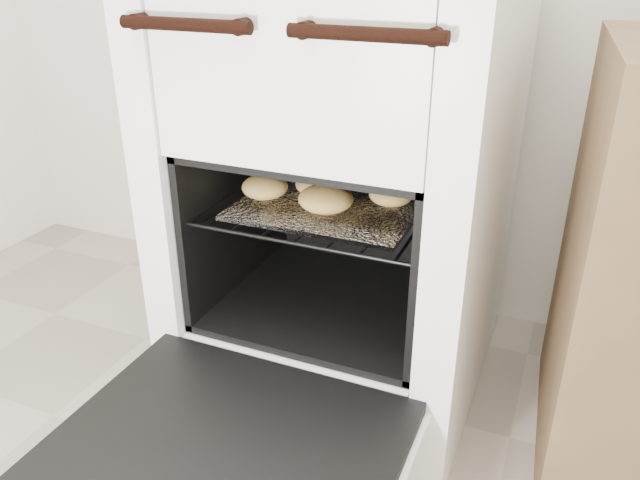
{
  "coord_description": "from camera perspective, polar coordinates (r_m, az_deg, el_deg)",
  "views": [
    {
      "loc": [
        0.36,
        -0.12,
        1.0
      ],
      "look_at": [
        -0.1,
        0.97,
        0.44
      ],
      "focal_mm": 35.0,
      "sensor_mm": 36.0,
      "label": 1
    }
  ],
  "objects": [
    {
      "name": "stove",
      "position": [
        1.42,
        2.56,
        4.57
      ],
      "size": [
        0.66,
        0.74,
        1.02
      ],
      "color": "white",
      "rests_on": "ground"
    },
    {
      "name": "oven_door",
      "position": [
        1.14,
        -8.31,
        -18.25
      ],
      "size": [
        0.6,
        0.47,
        0.04
      ],
      "color": "black",
      "rests_on": "stove"
    },
    {
      "name": "oven_rack",
      "position": [
        1.36,
        1.46,
        3.4
      ],
      "size": [
        0.48,
        0.47,
        0.01
      ],
      "color": "black",
      "rests_on": "stove"
    },
    {
      "name": "foil_sheet",
      "position": [
        1.34,
        1.12,
        3.34
      ],
      "size": [
        0.38,
        0.33,
        0.01
      ],
      "primitive_type": "cube",
      "color": "white",
      "rests_on": "oven_rack"
    },
    {
      "name": "baked_rolls",
      "position": [
        1.34,
        0.51,
        4.68
      ],
      "size": [
        0.4,
        0.29,
        0.05
      ],
      "color": "#DAAE57",
      "rests_on": "foil_sheet"
    }
  ]
}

